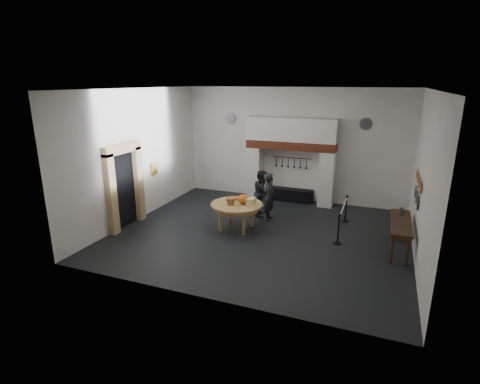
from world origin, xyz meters
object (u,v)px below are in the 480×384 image
at_px(barrier_post_near, 338,230).
at_px(barrier_post_far, 346,209).
at_px(visitor_near, 270,197).
at_px(work_table, 237,205).
at_px(iron_range, 289,195).
at_px(side_table, 401,222).
at_px(visitor_far, 262,193).

distance_m(barrier_post_near, barrier_post_far, 2.00).
bearing_deg(visitor_near, work_table, 141.41).
distance_m(iron_range, barrier_post_far, 2.90).
xyz_separation_m(visitor_near, barrier_post_near, (2.52, -1.18, -0.40)).
bearing_deg(work_table, iron_range, 76.33).
xyz_separation_m(visitor_near, side_table, (4.22, -1.03, 0.02)).
xyz_separation_m(work_table, barrier_post_near, (3.28, 0.01, -0.39)).
xyz_separation_m(visitor_near, visitor_far, (-0.40, 0.40, -0.02)).
xyz_separation_m(iron_range, side_table, (4.10, -3.46, 0.62)).
xyz_separation_m(side_table, barrier_post_near, (-1.69, -0.15, -0.42)).
distance_m(visitor_far, side_table, 4.83).
bearing_deg(barrier_post_near, barrier_post_far, 90.00).
distance_m(work_table, side_table, 4.98).
bearing_deg(barrier_post_near, visitor_near, 154.97).
distance_m(side_table, barrier_post_near, 1.75).
bearing_deg(barrier_post_far, side_table, -47.51).
bearing_deg(visitor_far, iron_range, -27.02).
height_order(visitor_near, barrier_post_far, visitor_near).
xyz_separation_m(visitor_near, barrier_post_far, (2.52, 0.82, -0.40)).
height_order(iron_range, barrier_post_far, barrier_post_far).
height_order(iron_range, visitor_near, visitor_near).
relative_size(iron_range, barrier_post_near, 2.11).
relative_size(barrier_post_near, barrier_post_far, 1.00).
xyz_separation_m(work_table, barrier_post_far, (3.28, 2.01, -0.39)).
distance_m(work_table, visitor_far, 1.63).
bearing_deg(barrier_post_far, visitor_far, -171.78).
bearing_deg(barrier_post_near, side_table, 5.05).
relative_size(visitor_far, barrier_post_near, 1.85).
bearing_deg(visitor_near, side_table, -109.58).
height_order(work_table, barrier_post_near, barrier_post_near).
relative_size(visitor_near, side_table, 0.77).
height_order(visitor_far, barrier_post_near, visitor_far).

